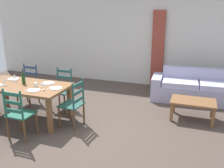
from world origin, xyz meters
TOP-DOWN VIEW (x-y plane):
  - ground_plane at (0.00, 0.00)m, footprint 9.60×9.60m
  - wall_far at (0.00, 3.30)m, footprint 9.60×0.16m
  - curtain_panel_left at (0.84, 3.16)m, footprint 0.35×0.08m
  - dining_table at (-1.38, -0.01)m, footprint 1.90×0.96m
  - dining_chair_near_right at (-0.92, -0.73)m, footprint 0.43×0.41m
  - dining_chair_far_left at (-1.86, 0.75)m, footprint 0.43×0.41m
  - dining_chair_far_right at (-0.89, 0.71)m, footprint 0.43×0.41m
  - dining_chair_head_east at (-0.24, 0.01)m, footprint 0.43×0.45m
  - dinner_plate_near_right at (-0.93, -0.26)m, footprint 0.24×0.24m
  - fork_near_right at (-1.08, -0.26)m, footprint 0.02×0.17m
  - dinner_plate_far_left at (-1.83, 0.24)m, footprint 0.24×0.24m
  - fork_far_left at (-1.98, 0.24)m, footprint 0.03×0.17m
  - dinner_plate_far_right at (-0.93, 0.24)m, footprint 0.24×0.24m
  - fork_far_right at (-1.08, 0.24)m, footprint 0.03×0.17m
  - dinner_plate_head_east at (-0.60, -0.01)m, footprint 0.24×0.24m
  - fork_head_east at (-0.75, -0.01)m, footprint 0.02×0.17m
  - wine_bottle at (-1.39, 0.04)m, footprint 0.07×0.07m
  - wine_glass_near_left at (-1.70, -0.16)m, footprint 0.06×0.06m
  - wine_glass_near_right at (-0.79, -0.16)m, footprint 0.06×0.06m
  - wine_glass_far_left at (-1.71, 0.14)m, footprint 0.06×0.06m
  - coffee_cup_primary at (-1.03, -0.05)m, footprint 0.07×0.07m
  - couch at (2.03, 2.34)m, footprint 2.33×0.95m
  - coffee_table at (1.95, 1.12)m, footprint 0.90×0.56m

SIDE VIEW (x-z plane):
  - ground_plane at x=0.00m, z-range -0.02..0.00m
  - couch at x=2.03m, z-range -0.11..0.69m
  - coffee_table at x=1.95m, z-range 0.15..0.57m
  - dining_chair_near_right at x=-0.92m, z-range 0.00..0.96m
  - dining_chair_far_left at x=-1.86m, z-range 0.00..0.96m
  - dining_chair_far_right at x=-0.89m, z-range 0.00..0.96m
  - dining_chair_head_east at x=-0.24m, z-range 0.00..0.96m
  - dining_table at x=-1.38m, z-range 0.29..1.04m
  - fork_near_right at x=-1.08m, z-range 0.75..0.76m
  - fork_far_left at x=-1.98m, z-range 0.75..0.76m
  - fork_far_right at x=-1.08m, z-range 0.75..0.76m
  - fork_head_east at x=-0.75m, z-range 0.75..0.76m
  - dinner_plate_near_right at x=-0.93m, z-range 0.75..0.77m
  - dinner_plate_far_left at x=-1.83m, z-range 0.75..0.77m
  - dinner_plate_far_right at x=-0.93m, z-range 0.75..0.77m
  - dinner_plate_head_east at x=-0.60m, z-range 0.75..0.77m
  - coffee_cup_primary at x=-1.03m, z-range 0.75..0.84m
  - wine_glass_near_left at x=-1.70m, z-range 0.78..0.94m
  - wine_glass_near_right at x=-0.79m, z-range 0.78..0.94m
  - wine_glass_far_left at x=-1.71m, z-range 0.78..0.94m
  - wine_bottle at x=-1.39m, z-range 0.71..1.03m
  - curtain_panel_left at x=0.84m, z-range 0.00..2.20m
  - wall_far at x=0.00m, z-range 0.00..2.70m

